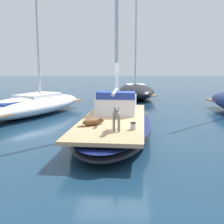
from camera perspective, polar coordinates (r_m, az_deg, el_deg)
The scene contains 10 objects.
ground_plane at distance 9.91m, azimuth 0.39°, elevation -4.85°, with size 120.00×120.00×0.00m, color navy.
sailboat_main at distance 9.83m, azimuth 0.39°, elevation -2.96°, with size 2.82×7.34×0.66m.
mast_main at distance 10.59m, azimuth 0.91°, elevation 20.62°, with size 0.14×2.27×8.47m.
cabin_house at distance 10.81m, azimuth 1.03°, elevation 1.75°, with size 1.49×2.28×0.84m.
dog_brown at distance 8.48m, azimuth -3.97°, elevation -1.96°, with size 0.74×0.72×0.22m.
dog_grey at distance 7.71m, azimuth 0.89°, elevation -0.68°, with size 0.24×0.94×0.70m.
deck_winch at distance 7.92m, azimuth 4.21°, elevation -2.83°, with size 0.16×0.16×0.21m.
coiled_rope at distance 8.87m, azimuth -3.89°, elevation -2.02°, with size 0.32×0.32×0.04m, color beige.
moored_boat_far_astern at distance 21.72m, azimuth 4.86°, elevation 4.25°, with size 3.24×6.67×7.93m.
moored_boat_port_side at distance 14.65m, azimuth -15.91°, elevation 1.43°, with size 4.97×7.99×8.26m.
Camera 1 is at (0.58, -9.59, 2.40)m, focal length 45.93 mm.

